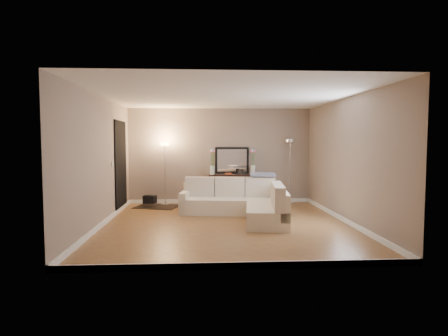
{
  "coord_description": "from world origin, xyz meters",
  "views": [
    {
      "loc": [
        -0.49,
        -7.56,
        1.69
      ],
      "look_at": [
        0.0,
        0.8,
        1.1
      ],
      "focal_mm": 30.0,
      "sensor_mm": 36.0,
      "label": 1
    }
  ],
  "objects": [
    {
      "name": "throw_blanket",
      "position": [
        0.96,
        1.3,
        0.91
      ],
      "size": [
        0.62,
        0.39,
        0.08
      ],
      "primitive_type": "cube",
      "rotation": [
        0.1,
        0.0,
        -0.07
      ],
      "color": "slate",
      "rests_on": "sectional_sofa"
    },
    {
      "name": "sectional_sofa",
      "position": [
        0.46,
        0.78,
        0.31
      ],
      "size": [
        2.46,
        2.55,
        0.84
      ],
      "color": "beige",
      "rests_on": "floor"
    },
    {
      "name": "flower_vase_right",
      "position": [
        0.89,
        2.54,
        1.1
      ],
      "size": [
        0.15,
        0.13,
        0.69
      ],
      "color": "silver",
      "rests_on": "console_table"
    },
    {
      "name": "floor_lamp_lit",
      "position": [
        -1.48,
        2.43,
        1.17
      ],
      "size": [
        0.29,
        0.29,
        1.66
      ],
      "color": "silver",
      "rests_on": "floor"
    },
    {
      "name": "wall_front",
      "position": [
        0.0,
        -2.76,
        1.3
      ],
      "size": [
        5.0,
        0.02,
        2.6
      ],
      "primitive_type": "cube",
      "color": "gray",
      "rests_on": "ground"
    },
    {
      "name": "leaning_mirror",
      "position": [
        0.33,
        2.67,
        1.18
      ],
      "size": [
        0.93,
        0.09,
        0.73
      ],
      "color": "black",
      "rests_on": "console_table"
    },
    {
      "name": "baseboard_back",
      "position": [
        0.0,
        2.73,
        0.05
      ],
      "size": [
        5.0,
        0.03,
        0.1
      ],
      "primitive_type": "cube",
      "color": "white",
      "rests_on": "ground"
    },
    {
      "name": "baseboard_left",
      "position": [
        -2.48,
        0.0,
        0.05
      ],
      "size": [
        0.03,
        5.5,
        0.1
      ],
      "primitive_type": "cube",
      "color": "white",
      "rests_on": "ground"
    },
    {
      "name": "ceiling",
      "position": [
        0.0,
        0.0,
        2.6
      ],
      "size": [
        5.0,
        5.5,
        0.01
      ],
      "primitive_type": "cube",
      "color": "white",
      "rests_on": "ground"
    },
    {
      "name": "switch_plate",
      "position": [
        -2.48,
        0.85,
        1.2
      ],
      "size": [
        0.02,
        0.08,
        0.12
      ],
      "primitive_type": "cube",
      "color": "white",
      "rests_on": "ground"
    },
    {
      "name": "black_bag",
      "position": [
        -1.85,
        2.12,
        0.2
      ],
      "size": [
        0.36,
        0.3,
        0.2
      ],
      "primitive_type": "cube",
      "rotation": [
        0.0,
        0.0,
        -0.3
      ],
      "color": "black",
      "rests_on": "charcoal_rug"
    },
    {
      "name": "baseboard_right",
      "position": [
        2.48,
        0.0,
        0.05
      ],
      "size": [
        0.03,
        5.5,
        0.1
      ],
      "primitive_type": "cube",
      "color": "white",
      "rests_on": "ground"
    },
    {
      "name": "charcoal_rug",
      "position": [
        -1.66,
        2.16,
        0.01
      ],
      "size": [
        1.27,
        1.09,
        0.01
      ],
      "primitive_type": "cube",
      "rotation": [
        0.0,
        0.0,
        -0.3
      ],
      "color": "black",
      "rests_on": "floor"
    },
    {
      "name": "baseboard_front",
      "position": [
        0.0,
        -2.73,
        0.05
      ],
      "size": [
        5.0,
        0.03,
        0.1
      ],
      "primitive_type": "cube",
      "color": "white",
      "rests_on": "ground"
    },
    {
      "name": "wall_left",
      "position": [
        -2.51,
        0.0,
        1.3
      ],
      "size": [
        0.02,
        5.5,
        2.6
      ],
      "primitive_type": "cube",
      "color": "gray",
      "rests_on": "ground"
    },
    {
      "name": "flower_vase_left",
      "position": [
        -0.22,
        2.48,
        1.1
      ],
      "size": [
        0.15,
        0.13,
        0.69
      ],
      "color": "silver",
      "rests_on": "console_table"
    },
    {
      "name": "console_table",
      "position": [
        0.26,
        2.5,
        0.46
      ],
      "size": [
        1.33,
        0.42,
        0.81
      ],
      "color": "black",
      "rests_on": "floor"
    },
    {
      "name": "floor_lamp_unlit",
      "position": [
        1.9,
        2.47,
        1.25
      ],
      "size": [
        0.29,
        0.29,
        1.76
      ],
      "color": "silver",
      "rests_on": "floor"
    },
    {
      "name": "floor",
      "position": [
        0.0,
        0.0,
        -0.01
      ],
      "size": [
        5.0,
        5.5,
        0.01
      ],
      "primitive_type": "cube",
      "color": "brown",
      "rests_on": "ground"
    },
    {
      "name": "wall_back",
      "position": [
        0.0,
        2.76,
        1.3
      ],
      "size": [
        5.0,
        0.02,
        2.6
      ],
      "primitive_type": "cube",
      "color": "gray",
      "rests_on": "ground"
    },
    {
      "name": "wall_right",
      "position": [
        2.51,
        0.0,
        1.3
      ],
      "size": [
        0.02,
        5.5,
        2.6
      ],
      "primitive_type": "cube",
      "color": "gray",
      "rests_on": "ground"
    },
    {
      "name": "table_decor",
      "position": [
        0.34,
        2.47,
        0.84
      ],
      "size": [
        0.56,
        0.13,
        0.13
      ],
      "color": "#C64923",
      "rests_on": "console_table"
    },
    {
      "name": "doorway",
      "position": [
        -2.48,
        1.7,
        1.1
      ],
      "size": [
        0.02,
        1.2,
        2.2
      ],
      "primitive_type": "cube",
      "color": "black",
      "rests_on": "ground"
    }
  ]
}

